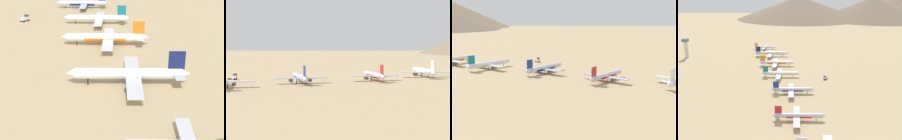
{
  "view_description": "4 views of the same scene",
  "coord_description": "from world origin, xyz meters",
  "views": [
    {
      "loc": [
        -7.8,
        197.04,
        54.75
      ],
      "look_at": [
        -9.24,
        81.68,
        4.53
      ],
      "focal_mm": 53.31,
      "sensor_mm": 36.0,
      "label": 1
    },
    {
      "loc": [
        -228.81,
        5.08,
        24.63
      ],
      "look_at": [
        17.55,
        -65.3,
        6.71
      ],
      "focal_mm": 69.28,
      "sensor_mm": 36.0,
      "label": 2
    },
    {
      "loc": [
        -143.6,
        -171.78,
        39.59
      ],
      "look_at": [
        7.94,
        -59.28,
        4.6
      ],
      "focal_mm": 48.69,
      "sensor_mm": 36.0,
      "label": 3
    },
    {
      "loc": [
        6.11,
        -233.62,
        83.16
      ],
      "look_at": [
        8.89,
        12.93,
        3.81
      ],
      "focal_mm": 39.14,
      "sensor_mm": 36.0,
      "label": 4
    }
  ],
  "objects": [
    {
      "name": "ground_plane",
      "position": [
        0.0,
        0.0,
        0.0
      ],
      "size": [
        1800.0,
        1800.0,
        0.0
      ],
      "primitive_type": "plane",
      "color": "tan"
    },
    {
      "name": "parked_jet_2",
      "position": [
        10.28,
        -40.96,
        3.63
      ],
      "size": [
        37.79,
        30.63,
        10.92
      ],
      "color": "silver",
      "rests_on": "ground"
    },
    {
      "name": "service_truck",
      "position": [
        43.78,
        -5.36,
        2.08
      ],
      "size": [
        5.0,
        5.67,
        3.9
      ],
      "color": "silver",
      "rests_on": "ground"
    },
    {
      "name": "parked_jet_3",
      "position": [
        -1.55,
        1.6,
        3.86
      ],
      "size": [
        39.74,
        32.25,
        11.47
      ],
      "color": "white",
      "rests_on": "ground"
    },
    {
      "name": "parked_jet_4",
      "position": [
        -6.78,
        40.69,
        4.17
      ],
      "size": [
        43.42,
        35.24,
        12.53
      ],
      "color": "white",
      "rests_on": "ground"
    },
    {
      "name": "parked_jet_5",
      "position": [
        -15.82,
        85.25,
        4.52
      ],
      "size": [
        46.46,
        37.66,
        13.42
      ],
      "color": "silver",
      "rests_on": "ground"
    }
  ]
}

